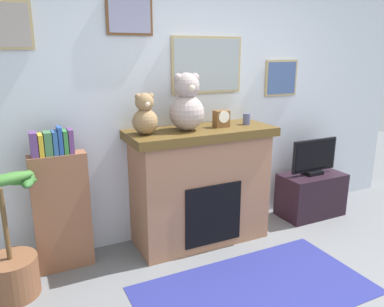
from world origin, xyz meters
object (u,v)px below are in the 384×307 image
object	(u,v)px
potted_plant	(9,254)
bookshelf	(61,206)
mantel_clock	(221,119)
teddy_bear_tan	(187,105)
candle_jar	(247,119)
tv_stand	(311,194)
television	(314,158)
fireplace	(200,185)
teddy_bear_cream	(145,116)

from	to	relation	value
potted_plant	bookshelf	bearing A→B (deg)	30.28
mantel_clock	teddy_bear_tan	world-z (taller)	teddy_bear_tan
candle_jar	tv_stand	bearing A→B (deg)	-1.09
bookshelf	television	size ratio (longest dim) A/B	2.11
television	mantel_clock	distance (m)	1.29
fireplace	mantel_clock	size ratio (longest dim) A/B	8.74
teddy_bear_cream	fireplace	bearing A→B (deg)	1.93
fireplace	television	xyz separation A→B (m)	(1.39, -0.04, 0.11)
tv_stand	mantel_clock	world-z (taller)	mantel_clock
mantel_clock	teddy_bear_cream	bearing A→B (deg)	179.90
television	candle_jar	size ratio (longest dim) A/B	5.45
television	teddy_bear_cream	bearing A→B (deg)	179.46
potted_plant	teddy_bear_tan	world-z (taller)	teddy_bear_tan
potted_plant	mantel_clock	bearing A→B (deg)	4.84
bookshelf	candle_jar	size ratio (longest dim) A/B	11.50
teddy_bear_cream	mantel_clock	bearing A→B (deg)	-0.10
mantel_clock	teddy_bear_cream	distance (m)	0.75
fireplace	teddy_bear_tan	world-z (taller)	teddy_bear_tan
fireplace	potted_plant	bearing A→B (deg)	-173.92
teddy_bear_tan	potted_plant	bearing A→B (deg)	-174.01
television	teddy_bear_tan	size ratio (longest dim) A/B	1.14
candle_jar	teddy_bear_tan	bearing A→B (deg)	-179.94
television	mantel_clock	bearing A→B (deg)	179.18
fireplace	teddy_bear_cream	size ratio (longest dim) A/B	3.89
fireplace	teddy_bear_tan	xyz separation A→B (m)	(-0.15, -0.02, 0.78)
bookshelf	tv_stand	bearing A→B (deg)	-2.16
television	fireplace	bearing A→B (deg)	178.50
fireplace	tv_stand	xyz separation A→B (m)	(1.39, -0.03, -0.32)
potted_plant	tv_stand	distance (m)	3.08
candle_jar	television	bearing A→B (deg)	-1.18
fireplace	bookshelf	size ratio (longest dim) A/B	1.12
bookshelf	teddy_bear_tan	distance (m)	1.37
tv_stand	potted_plant	bearing A→B (deg)	-177.30
television	teddy_bear_cream	xyz separation A→B (m)	(-1.93, 0.02, 0.60)
television	teddy_bear_cream	size ratio (longest dim) A/B	1.64
fireplace	candle_jar	world-z (taller)	candle_jar
tv_stand	mantel_clock	distance (m)	1.52
bookshelf	teddy_bear_tan	world-z (taller)	teddy_bear_tan
potted_plant	fireplace	bearing A→B (deg)	6.08
television	teddy_bear_cream	world-z (taller)	teddy_bear_cream
bookshelf	television	distance (m)	2.66
fireplace	potted_plant	xyz separation A→B (m)	(-1.69, -0.18, -0.22)
mantel_clock	tv_stand	bearing A→B (deg)	-0.75
fireplace	tv_stand	world-z (taller)	fireplace
fireplace	bookshelf	distance (m)	1.27
bookshelf	potted_plant	size ratio (longest dim) A/B	1.21
tv_stand	teddy_bear_cream	world-z (taller)	teddy_bear_cream
potted_plant	mantel_clock	xyz separation A→B (m)	(1.89, 0.16, 0.85)
candle_jar	teddy_bear_tan	distance (m)	0.66
bookshelf	potted_plant	xyz separation A→B (m)	(-0.42, -0.24, -0.21)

